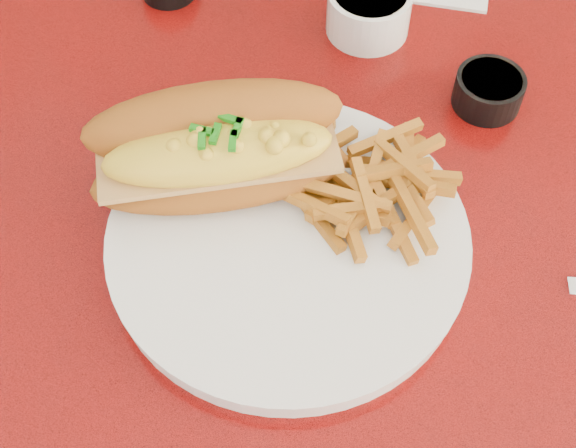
% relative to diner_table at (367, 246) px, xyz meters
% --- Properties ---
extents(ground, '(8.00, 8.00, 0.00)m').
position_rel_diner_table_xyz_m(ground, '(0.00, 0.00, -0.61)').
color(ground, silver).
rests_on(ground, ground).
extents(diner_table, '(1.23, 0.83, 0.77)m').
position_rel_diner_table_xyz_m(diner_table, '(0.00, 0.00, 0.00)').
color(diner_table, red).
rests_on(diner_table, ground).
extents(booth_bench_far, '(1.20, 0.51, 0.90)m').
position_rel_diner_table_xyz_m(booth_bench_far, '(0.00, 0.81, -0.32)').
color(booth_bench_far, maroon).
rests_on(booth_bench_far, ground).
extents(dinner_plate, '(0.38, 0.38, 0.02)m').
position_rel_diner_table_xyz_m(dinner_plate, '(-0.06, -0.12, 0.17)').
color(dinner_plate, white).
rests_on(dinner_plate, diner_table).
extents(mac_hoagie, '(0.25, 0.19, 0.10)m').
position_rel_diner_table_xyz_m(mac_hoagie, '(-0.14, -0.08, 0.23)').
color(mac_hoagie, '#A1581A').
rests_on(mac_hoagie, dinner_plate).
extents(fries_pile, '(0.15, 0.15, 0.04)m').
position_rel_diner_table_xyz_m(fries_pile, '(-0.01, -0.06, 0.20)').
color(fries_pile, orange).
rests_on(fries_pile, dinner_plate).
extents(fork, '(0.11, 0.15, 0.00)m').
position_rel_diner_table_xyz_m(fork, '(-0.06, -0.03, 0.18)').
color(fork, silver).
rests_on(fork, dinner_plate).
extents(gravy_ramekin, '(0.09, 0.09, 0.05)m').
position_rel_diner_table_xyz_m(gravy_ramekin, '(-0.04, 0.17, 0.19)').
color(gravy_ramekin, white).
rests_on(gravy_ramekin, diner_table).
extents(sauce_cup_right, '(0.07, 0.07, 0.03)m').
position_rel_diner_table_xyz_m(sauce_cup_right, '(0.09, 0.09, 0.18)').
color(sauce_cup_right, black).
rests_on(sauce_cup_right, diner_table).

